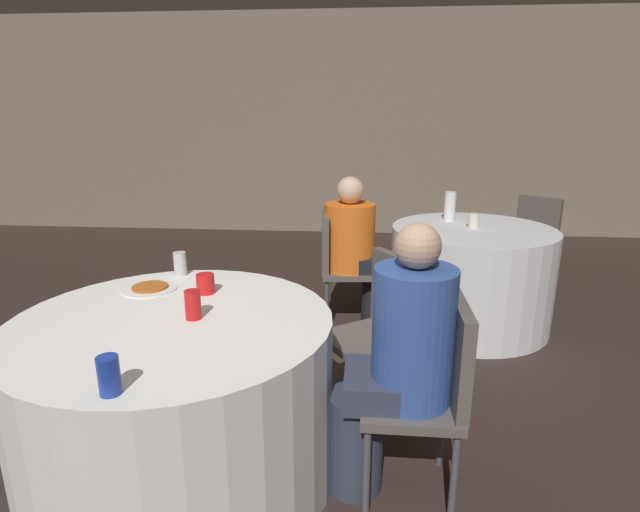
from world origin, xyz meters
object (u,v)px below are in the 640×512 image
Objects in this scene: chair_near_east at (433,382)px; person_blue_shirt at (394,365)px; chair_far_northeast at (532,237)px; table_far at (470,277)px; chair_far_west at (337,259)px; soda_can_red at (193,305)px; bottle_far at (450,206)px; soda_can_silver at (180,264)px; soda_can_blue at (109,375)px; pizza_plate_near at (150,288)px; chair_near_northeast at (382,320)px; person_orange_shirt at (358,250)px; table_near at (179,400)px.

person_blue_shirt reaches higher than chair_near_east.
chair_near_east is 2.85m from chair_far_northeast.
chair_far_west is (-1.00, -0.09, 0.14)m from table_far.
bottle_far is at bearing 56.68° from soda_can_red.
soda_can_silver reaches higher than chair_near_east.
chair_far_west reaches higher than table_far.
pizza_plate_near is at bearing 106.32° from soda_can_blue.
bottle_far reaches higher than chair_far_northeast.
soda_can_silver and soda_can_red have the same top height.
soda_can_red is at bearing 83.89° from soda_can_blue.
soda_can_red reaches higher than chair_near_east.
table_far is 0.57m from bottle_far.
table_far is 9.80× the size of soda_can_blue.
chair_near_northeast is at bearing -120.15° from table_far.
person_orange_shirt is at bearing 90.00° from chair_far_west.
chair_near_east is 1.22m from soda_can_blue.
chair_near_east is at bearing 162.64° from chair_near_northeast.
soda_can_blue is (-0.89, -0.56, 0.23)m from person_blue_shirt.
table_far is at bearing 50.36° from soda_can_red.
bottle_far is (-0.14, 0.26, 0.49)m from table_far.
chair_near_east is at bearing -105.86° from table_far.
soda_can_blue is at bearing -22.25° from person_orange_shirt.
chair_far_west is at bearing 68.52° from chair_far_northeast.
pizza_plate_near is 2.12× the size of soda_can_red.
chair_far_northeast is (0.67, 0.75, 0.14)m from table_far.
soda_can_silver is at bearing 57.82° from chair_near_northeast.
chair_near_northeast is 0.76× the size of person_orange_shirt.
soda_can_silver reaches higher than table_far.
chair_far_west is at bearing 71.18° from table_near.
chair_far_west is 7.08× the size of soda_can_silver.
bottle_far is (-0.82, -0.49, 0.35)m from chair_far_northeast.
chair_near_east reaches higher than table_near.
chair_far_west is 7.08× the size of soda_can_red.
chair_near_east is at bearing 28.22° from soda_can_blue.
soda_can_silver is 0.54× the size of bottle_far.
soda_can_blue is at bearing 109.46° from chair_near_northeast.
chair_near_east is 1.00× the size of chair_far_west.
chair_near_east is at bearing -100.26° from bottle_far.
chair_near_east is at bearing -0.98° from soda_can_red.
person_blue_shirt is at bearing 104.27° from chair_far_northeast.
bottle_far is (0.57, 1.48, 0.35)m from chair_near_northeast.
table_far is 9.80× the size of soda_can_red.
chair_far_northeast is at bearing 39.54° from soda_can_silver.
person_blue_shirt is 5.19× the size of bottle_far.
chair_near_northeast is 7.08× the size of soda_can_red.
person_orange_shirt is (0.74, 1.75, 0.21)m from table_near.
chair_near_northeast is at bearing 96.87° from chair_far_northeast.
person_blue_shirt reaches higher than chair_near_northeast.
bottle_far is (0.71, 0.33, 0.28)m from person_orange_shirt.
chair_far_west is at bearing 15.82° from chair_near_east.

